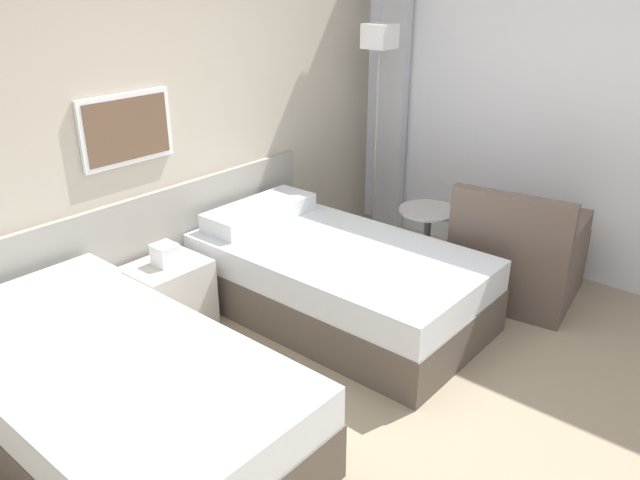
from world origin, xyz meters
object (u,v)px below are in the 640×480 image
Objects in this scene: bed_near_door at (118,399)px; floor_lamp at (379,68)px; bed_near_window at (336,279)px; side_table at (427,233)px; nightstand at (169,295)px; armchair at (517,259)px.

bed_near_door is 3.20m from floor_lamp.
bed_near_window is 0.84m from side_table.
nightstand is at bearing 139.76° from bed_near_window.
floor_lamp is at bearing 62.79° from side_table.
floor_lamp is at bearing 10.54° from bed_near_door.
floor_lamp reaches higher than side_table.
armchair is (1.93, -1.56, 0.04)m from nightstand.
floor_lamp reaches higher than armchair.
bed_near_window is at bearing 163.62° from side_table.
floor_lamp reaches higher than nightstand.
bed_near_door is 1.00× the size of bed_near_window.
bed_near_door reaches higher than side_table.
armchair is at bearing -64.76° from side_table.
side_table is (2.51, -0.23, 0.15)m from bed_near_door.
armchair is at bearing -38.88° from nightstand.
floor_lamp is at bearing -5.21° from nightstand.
bed_near_window is 2.12× the size of armchair.
side_table is at bearing 16.98° from armchair.
floor_lamp is at bearing 24.47° from bed_near_window.
side_table is 0.67m from armchair.
bed_near_door is at bearing 174.71° from side_table.
nightstand is 1.92m from side_table.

